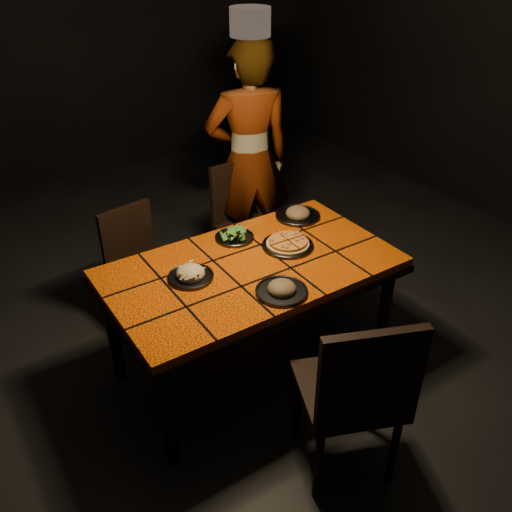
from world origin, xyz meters
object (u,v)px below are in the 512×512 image
diner (249,161)px  chair_near (357,391)px  chair_far_left (137,260)px  plate_pizza (288,244)px  chair_far_right (243,215)px  dining_table (252,276)px  plate_pasta (191,275)px

diner → chair_near: bearing=87.3°
chair_near → chair_far_left: size_ratio=1.22×
plate_pizza → chair_far_right: bearing=75.2°
plate_pizza → chair_far_left: bearing=129.7°
dining_table → chair_near: size_ratio=1.61×
chair_far_right → plate_pizza: 0.93m
plate_pasta → chair_near: bearing=-72.4°
chair_near → plate_pasta: chair_near is taller
dining_table → plate_pizza: (0.28, 0.04, 0.10)m
dining_table → chair_far_right: size_ratio=1.80×
chair_far_left → plate_pizza: 1.05m
chair_far_right → plate_pasta: bearing=-139.5°
plate_pasta → dining_table: bearing=-10.6°
diner → plate_pizza: size_ratio=5.82×
chair_far_left → chair_far_right: chair_far_right is taller
dining_table → plate_pizza: bearing=9.0°
plate_pasta → diner: bearing=44.1°
chair_near → chair_far_left: chair_near is taller
chair_far_left → dining_table: bearing=-75.6°
dining_table → diner: size_ratio=0.92×
dining_table → chair_far_right: bearing=60.7°
diner → plate_pizza: (-0.35, -0.97, -0.11)m
chair_near → chair_far_right: chair_near is taller
chair_far_left → diner: bearing=1.1°
chair_far_right → plate_pizza: size_ratio=2.98×
dining_table → chair_far_right: 1.06m
dining_table → chair_far_left: 0.92m
chair_near → plate_pasta: (-0.31, 0.98, 0.19)m
chair_far_left → plate_pizza: bearing=-59.8°
chair_near → diner: size_ratio=0.57×
diner → plate_pasta: diner is taller
chair_far_left → chair_far_right: bearing=-3.6°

